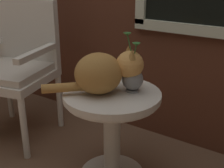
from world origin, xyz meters
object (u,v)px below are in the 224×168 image
cat (104,72)px  wicker_side_table (112,119)px  wicker_chair (17,62)px  pewter_vase_with_ivy (133,76)px

cat → wicker_side_table: bearing=36.6°
wicker_side_table → wicker_chair: wicker_chair is taller
wicker_side_table → cat: 0.29m
wicker_side_table → wicker_chair: size_ratio=0.57×
wicker_side_table → cat: (-0.03, -0.03, 0.29)m
wicker_chair → pewter_vase_with_ivy: size_ratio=3.08×
cat → wicker_chair: bearing=172.8°
cat → pewter_vase_with_ivy: size_ratio=1.35×
wicker_side_table → pewter_vase_with_ivy: (0.08, 0.08, 0.26)m
cat → pewter_vase_with_ivy: 0.16m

